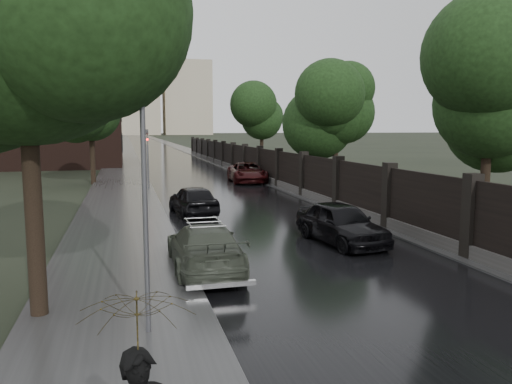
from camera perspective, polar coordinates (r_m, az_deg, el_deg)
name	(u,v)px	position (r m, az deg, el deg)	size (l,w,h in m)	color
ground	(437,340)	(10.68, 19.95, -15.63)	(800.00, 800.00, 0.00)	black
road	(140,139)	(198.15, -13.17, 5.96)	(8.00, 420.00, 0.02)	black
sidewalk_left	(123,139)	(198.06, -14.91, 5.93)	(4.00, 420.00, 0.16)	#2D2D2D
verge_right	(154,138)	(198.38, -11.57, 6.01)	(3.00, 420.00, 0.08)	#2D2D2D
fence_right	(254,165)	(41.46, -0.28, 3.08)	(0.45, 75.72, 2.70)	#383533
tree_left_near	(22,9)	(11.42, -25.17, 18.45)	(5.44, 5.44, 9.16)	black
tree_left_far	(91,112)	(38.10, -18.37, 8.70)	(4.25, 4.25, 7.39)	black
tree_right_a	(489,105)	(20.80, 25.12, 9.03)	(4.08, 4.08, 7.01)	black
tree_right_b	(336,114)	(32.82, 9.14, 8.75)	(4.08, 4.08, 7.01)	black
tree_right_c	(262,119)	(49.82, 0.66, 8.32)	(4.08, 4.08, 7.01)	black
lamp_post	(145,204)	(9.63, -12.58, -1.29)	(0.25, 0.12, 5.11)	#59595E
traffic_light	(148,154)	(33.09, -12.28, 4.24)	(0.16, 0.32, 4.00)	#59595E
brick_building	(4,73)	(61.54, -26.81, 12.07)	(24.00, 18.00, 20.00)	black
stalinist_tower	(132,69)	(309.98, -14.00, 13.47)	(92.00, 30.00, 159.00)	tan
volga_sedan	(205,247)	(14.52, -5.90, -6.28)	(1.91, 4.69, 1.36)	#404738
hatchback_left	(193,200)	(23.74, -7.20, -0.90)	(1.68, 4.18, 1.42)	black
car_right_near	(341,223)	(17.94, 9.70, -3.51)	(1.76, 4.36, 1.49)	black
car_right_far	(247,172)	(37.69, -1.00, 2.26)	(2.51, 5.45, 1.51)	black
pedestrian_umbrella	(138,343)	(4.97, -13.31, -16.41)	(1.16, 1.18, 2.92)	black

